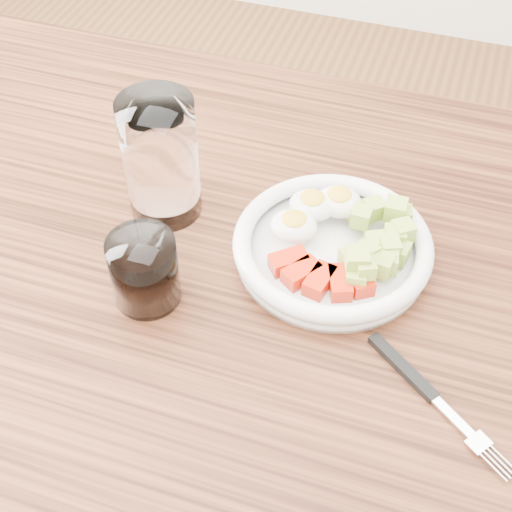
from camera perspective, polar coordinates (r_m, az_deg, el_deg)
The scene contains 5 objects.
dining_table at distance 0.94m, azimuth 0.39°, elevation -5.94°, with size 1.50×0.90×0.77m.
bowl at distance 0.88m, azimuth 6.28°, elevation 0.99°, with size 0.25×0.25×0.06m.
fork at distance 0.79m, azimuth 13.01°, elevation -10.01°, with size 0.17×0.13×0.01m.
water_glass at distance 0.90m, azimuth -7.63°, elevation 7.71°, with size 0.09×0.09×0.17m, color white.
coffee_glass at distance 0.82m, azimuth -8.91°, elevation -1.18°, with size 0.08×0.08×0.09m.
Camera 1 is at (0.17, -0.53, 1.43)m, focal length 50.00 mm.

